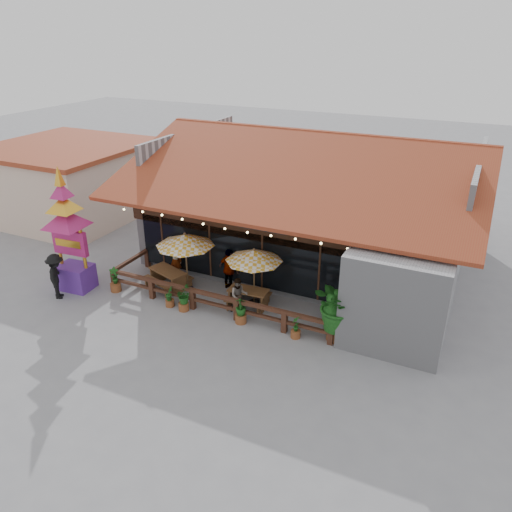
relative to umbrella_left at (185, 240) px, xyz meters
The scene contains 19 objects.
ground 4.33m from the umbrella_left, 12.61° to the right, with size 100.00×100.00×0.00m, color gray.
restaurant_building 6.96m from the umbrella_left, 56.66° to the left, with size 15.50×14.73×6.09m.
patio_railing 2.40m from the umbrella_left, 39.03° to the right, with size 10.00×2.60×0.92m.
neighbor_building 12.56m from the umbrella_left, 155.54° to the left, with size 8.40×8.40×4.22m.
umbrella_left is the anchor object (origin of this frame).
umbrella_right 3.12m from the umbrella_left, ahead, with size 3.01×3.01×2.48m.
picnic_table_left 1.98m from the umbrella_left, 167.28° to the right, with size 2.11×1.96×0.83m.
picnic_table_right 3.52m from the umbrella_left, ahead, with size 1.70×1.50×0.77m.
thai_sign_tower 4.94m from the umbrella_left, 156.31° to the right, with size 2.33×2.33×5.87m.
tropical_plant 7.08m from the umbrella_left, ahead, with size 2.25×2.35×2.51m.
diner_a 2.01m from the umbrella_left, 144.89° to the left, with size 0.61×0.40×1.67m, color #3D2213.
diner_b 3.34m from the umbrella_left, 13.64° to the right, with size 0.71×0.56×1.47m, color #3D2213.
diner_c 2.28m from the umbrella_left, 27.61° to the left, with size 1.10×0.46×1.87m, color #3D2213.
pedestrian 5.54m from the umbrella_left, 147.29° to the right, with size 1.28×0.73×1.98m, color black.
planter_a 3.62m from the umbrella_left, 151.99° to the right, with size 0.48×0.46×1.12m.
planter_b 2.46m from the umbrella_left, 86.08° to the right, with size 0.36×0.36×0.89m.
planter_c 2.48m from the umbrella_left, 63.15° to the right, with size 0.83×0.83×1.03m.
planter_d 4.02m from the umbrella_left, 23.19° to the right, with size 0.52×0.52×1.09m.
planter_e 6.08m from the umbrella_left, 14.59° to the right, with size 0.37×0.37×0.90m.
Camera 1 is at (7.30, -15.23, 10.47)m, focal length 35.00 mm.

